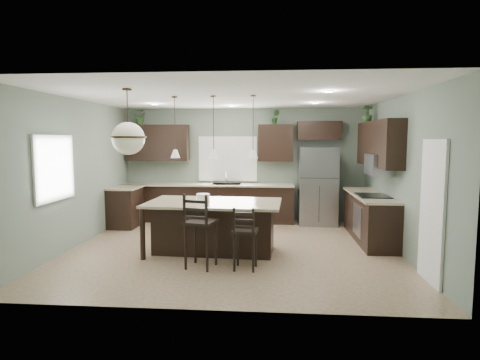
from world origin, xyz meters
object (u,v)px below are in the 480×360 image
object	(u,v)px
refrigerator	(318,186)
kitchen_island	(214,227)
plant_back_left	(140,117)
bar_stool_right	(245,238)
serving_dish	(203,198)
bar_stool_center	(201,230)

from	to	relation	value
refrigerator	kitchen_island	xyz separation A→B (m)	(-2.12, -2.60, -0.46)
refrigerator	plant_back_left	distance (m)	4.69
kitchen_island	bar_stool_right	distance (m)	1.11
serving_dish	plant_back_left	size ratio (longest dim) A/B	0.66
serving_dish	bar_stool_right	world-z (taller)	serving_dish
refrigerator	serving_dish	bearing A→B (deg)	-131.84
kitchen_island	plant_back_left	bearing A→B (deg)	131.60
bar_stool_center	plant_back_left	world-z (taller)	plant_back_left
bar_stool_center	plant_back_left	xyz separation A→B (m)	(-2.18, 3.72, 1.98)
kitchen_island	bar_stool_center	world-z (taller)	bar_stool_center
refrigerator	bar_stool_center	bearing A→B (deg)	-122.29
refrigerator	kitchen_island	bearing A→B (deg)	-129.18
serving_dish	bar_stool_right	bearing A→B (deg)	-48.23
bar_stool_center	refrigerator	bearing A→B (deg)	71.13
bar_stool_right	plant_back_left	xyz separation A→B (m)	(-2.89, 3.74, 2.08)
serving_dish	refrigerator	bearing A→B (deg)	48.16
refrigerator	kitchen_island	size ratio (longest dim) A/B	0.78
bar_stool_right	serving_dish	bearing A→B (deg)	137.14
bar_stool_center	serving_dish	bearing A→B (deg)	110.88
plant_back_left	bar_stool_center	bearing A→B (deg)	-59.63
bar_stool_center	plant_back_left	distance (m)	4.74
refrigerator	bar_stool_right	bearing A→B (deg)	-113.06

